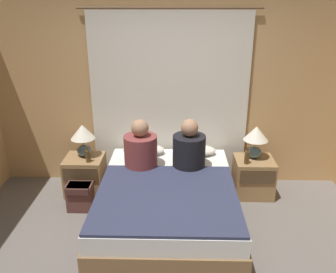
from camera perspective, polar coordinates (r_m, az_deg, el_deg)
The scene contains 16 objects.
ground_plane at distance 3.68m, azimuth -0.42°, elevation -20.06°, with size 16.00×16.00×0.00m, color #66605B.
wall_back at distance 4.73m, azimuth 0.25°, elevation 6.87°, with size 4.77×0.06×2.50m.
curtain_panel at distance 4.69m, azimuth 0.23°, elevation 5.65°, with size 2.25×0.02×2.33m.
bed at distance 4.10m, azimuth -0.11°, elevation -10.80°, with size 1.52×1.99×0.51m.
nightstand_left at distance 4.85m, azimuth -13.13°, elevation -6.00°, with size 0.49×0.46×0.50m.
nightstand_right at distance 4.81m, azimuth 13.50°, elevation -6.30°, with size 0.49×0.46×0.50m.
lamp_left at distance 4.69m, azimuth -13.48°, elevation 0.10°, with size 0.31×0.31×0.43m.
lamp_right at distance 4.65m, azimuth 13.91°, elevation -0.15°, with size 0.31×0.31×0.43m.
pillow_left at distance 4.69m, azimuth -3.95°, elevation -2.12°, with size 0.55×0.29×0.12m.
pillow_right at distance 4.67m, azimuth 4.28°, elevation -2.20°, with size 0.55×0.29×0.12m.
blanket_on_bed at distance 3.71m, azimuth -0.23°, elevation -9.57°, with size 1.46×1.36×0.03m.
person_left_in_bed at distance 4.27m, azimuth -4.42°, elevation -1.97°, with size 0.40×0.40×0.60m.
person_right_in_bed at distance 4.25m, azimuth 3.40°, elevation -1.99°, with size 0.39×0.39×0.61m.
beer_bottle_on_left_stand at distance 4.58m, azimuth -12.71°, elevation -3.04°, with size 0.06×0.06×0.21m.
beer_bottle_on_right_stand at distance 4.53m, azimuth 12.54°, elevation -3.23°, with size 0.06×0.06×0.23m.
backpack_on_floor at distance 4.50m, azimuth -13.92°, elevation -9.14°, with size 0.31×0.22×0.34m.
Camera 1 is at (0.09, -2.76, 2.44)m, focal length 38.00 mm.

